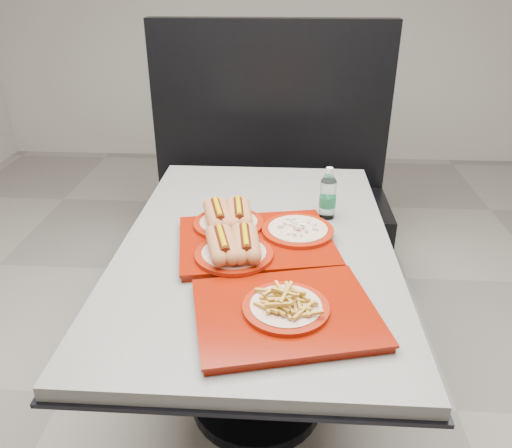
# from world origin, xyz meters

# --- Properties ---
(ground) EXTENTS (6.00, 6.00, 0.00)m
(ground) POSITION_xyz_m (0.00, 0.00, 0.00)
(ground) COLOR gray
(ground) RESTS_ON ground
(diner_table) EXTENTS (0.92, 1.42, 0.75)m
(diner_table) POSITION_xyz_m (0.00, 0.00, 0.58)
(diner_table) COLOR black
(diner_table) RESTS_ON ground
(booth_bench) EXTENTS (1.30, 0.57, 1.35)m
(booth_bench) POSITION_xyz_m (0.00, 1.09, 0.40)
(booth_bench) COLOR black
(booth_bench) RESTS_ON ground
(tray_near) EXTENTS (0.56, 0.47, 0.11)m
(tray_near) POSITION_xyz_m (-0.02, -0.04, 0.79)
(tray_near) COLOR maroon
(tray_near) RESTS_ON diner_table
(tray_far) EXTENTS (0.54, 0.46, 0.09)m
(tray_far) POSITION_xyz_m (0.10, -0.42, 0.78)
(tray_far) COLOR maroon
(tray_far) RESTS_ON diner_table
(water_bottle) EXTENTS (0.06, 0.06, 0.19)m
(water_bottle) POSITION_xyz_m (0.25, 0.19, 0.83)
(water_bottle) COLOR silver
(water_bottle) RESTS_ON diner_table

